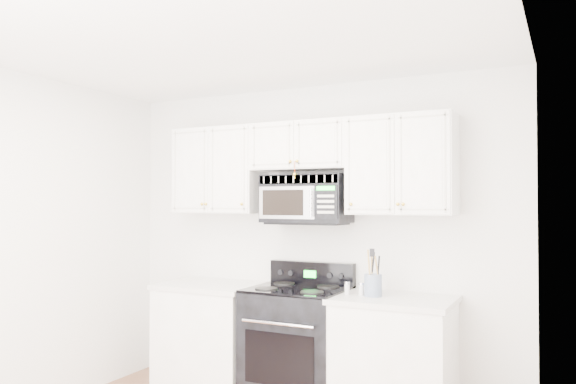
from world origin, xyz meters
The scene contains 9 objects.
room centered at (0.00, 0.00, 1.30)m, with size 3.51×3.51×2.61m.
base_cabinet_left centered at (-0.80, 1.44, 0.43)m, with size 0.86×0.65×0.92m.
base_cabinet_right centered at (0.80, 1.44, 0.43)m, with size 0.86×0.65×0.92m.
range centered at (0.02, 1.44, 0.48)m, with size 0.75×0.68×1.12m.
upper_cabinets centered at (0.00, 1.58, 1.93)m, with size 2.44×0.37×0.75m.
microwave centered at (0.03, 1.57, 1.64)m, with size 0.70×0.40×0.39m.
utensil_crock centered at (0.65, 1.40, 1.01)m, with size 0.13×0.13×0.35m.
shaker_salt centered at (0.45, 1.40, 0.97)m, with size 0.04×0.04×0.10m.
shaker_pepper centered at (0.56, 1.40, 0.97)m, with size 0.04×0.04×0.10m.
Camera 1 is at (1.95, -2.59, 1.61)m, focal length 35.00 mm.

